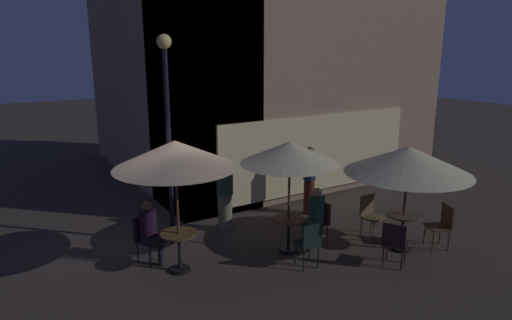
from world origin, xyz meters
TOP-DOWN VIEW (x-y plane):
  - ground_plane at (0.00, 0.00)m, footprint 60.00×60.00m
  - cafe_building at (3.95, 3.96)m, footprint 8.91×8.62m
  - street_lamp_near_corner at (0.50, 0.44)m, footprint 0.29×0.29m
  - cafe_table_0 at (2.37, -1.17)m, footprint 0.64×0.64m
  - cafe_table_1 at (0.15, -0.80)m, footprint 0.69×0.69m
  - cafe_table_2 at (4.42, -2.34)m, footprint 0.68×0.68m
  - patio_umbrella_0 at (2.37, -1.17)m, footprint 1.97×1.97m
  - patio_umbrella_1 at (0.15, -0.80)m, footprint 2.22×2.22m
  - patio_umbrella_2 at (4.42, -2.34)m, footprint 2.51×2.51m
  - cafe_chair_0 at (2.28, -1.99)m, footprint 0.44×0.44m
  - cafe_chair_1 at (3.21, -1.15)m, footprint 0.44×0.44m
  - cafe_chair_2 at (-0.26, -0.06)m, footprint 0.55×0.55m
  - cafe_chair_3 at (3.69, -2.78)m, footprint 0.59×0.59m
  - cafe_chair_4 at (5.21, -2.70)m, footprint 0.58×0.58m
  - cafe_chair_5 at (4.36, -1.48)m, footprint 0.44×0.44m
  - patron_seated_0 at (3.06, -1.15)m, footprint 0.54×0.35m
  - patron_seated_1 at (-0.19, -0.19)m, footprint 0.47×0.53m
  - patron_standing_2 at (4.08, 0.34)m, footprint 0.32×0.32m
  - patron_standing_3 at (1.80, 0.50)m, footprint 0.37×0.37m

SIDE VIEW (x-z plane):
  - ground_plane at x=0.00m, z-range 0.00..0.00m
  - cafe_table_0 at x=2.37m, z-range 0.13..0.85m
  - cafe_chair_1 at x=3.21m, z-range 0.09..0.97m
  - cafe_table_1 at x=0.15m, z-range 0.16..0.92m
  - cafe_chair_3 at x=3.69m, z-range 0.09..0.99m
  - cafe_table_2 at x=4.42m, z-range 0.16..0.94m
  - cafe_chair_0 at x=2.28m, z-range 0.10..1.01m
  - cafe_chair_4 at x=5.21m, z-range 0.09..1.02m
  - cafe_chair_2 at x=-0.26m, z-range 0.09..1.03m
  - cafe_chair_5 at x=4.36m, z-range 0.09..1.03m
  - patron_seated_0 at x=3.06m, z-range 0.08..1.32m
  - patron_seated_1 at x=-0.19m, z-range 0.08..1.33m
  - patron_standing_3 at x=1.80m, z-range 0.00..1.62m
  - patron_standing_2 at x=4.08m, z-range 0.01..1.75m
  - patio_umbrella_2 at x=4.42m, z-range 0.82..3.02m
  - patio_umbrella_0 at x=2.37m, z-range 0.92..3.24m
  - patio_umbrella_1 at x=0.15m, z-range 1.00..3.50m
  - street_lamp_near_corner at x=0.50m, z-range 0.69..5.03m
  - cafe_building at x=3.95m, z-range -0.01..8.22m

